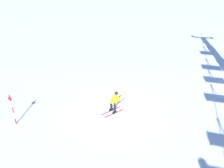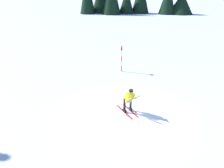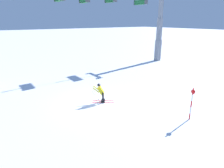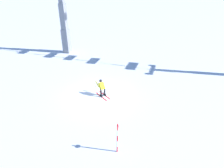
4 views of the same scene
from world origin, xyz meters
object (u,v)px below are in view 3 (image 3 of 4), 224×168
at_px(chairlift_seat_fourth, 110,0).
at_px(chairlift_seat_farthest, 140,2).
at_px(lift_tower_far, 159,33).
at_px(chairlift_seat_middle, 84,0).
at_px(skier_carving_main, 101,91).
at_px(trail_marker_pole, 191,103).

distance_m(chairlift_seat_fourth, chairlift_seat_farthest, 4.97).
xyz_separation_m(lift_tower_far, chairlift_seat_fourth, (-9.17, -0.00, 4.27)).
xyz_separation_m(chairlift_seat_middle, chairlift_seat_fourth, (3.60, 0.00, 0.18)).
xyz_separation_m(lift_tower_far, chairlift_seat_farthest, (-4.20, -0.00, 4.21)).
height_order(skier_carving_main, lift_tower_far, lift_tower_far).
xyz_separation_m(chairlift_seat_middle, trail_marker_pole, (-0.26, -14.81, -7.21)).
relative_size(skier_carving_main, chairlift_seat_middle, 0.82).
height_order(lift_tower_far, chairlift_seat_farthest, lift_tower_far).
xyz_separation_m(chairlift_seat_middle, chairlift_seat_farthest, (8.57, 0.00, 0.11)).
bearing_deg(skier_carving_main, chairlift_seat_middle, 68.79).
height_order(chairlift_seat_middle, trail_marker_pole, chairlift_seat_middle).
bearing_deg(lift_tower_far, chairlift_seat_fourth, -180.00).
height_order(lift_tower_far, trail_marker_pole, lift_tower_far).
distance_m(skier_carving_main, lift_tower_far, 18.93).
bearing_deg(trail_marker_pole, chairlift_seat_farthest, 59.20).
bearing_deg(trail_marker_pole, chairlift_seat_middle, 88.99).
distance_m(chairlift_seat_middle, chairlift_seat_fourth, 3.60).
distance_m(chairlift_seat_middle, chairlift_seat_farthest, 8.57).
distance_m(chairlift_seat_middle, trail_marker_pole, 16.48).
height_order(skier_carving_main, chairlift_seat_farthest, chairlift_seat_farthest).
distance_m(lift_tower_far, chairlift_seat_fourth, 10.11).
bearing_deg(chairlift_seat_farthest, chairlift_seat_fourth, 180.00).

